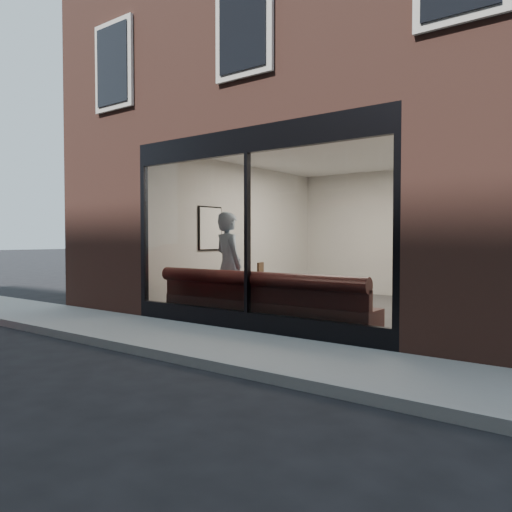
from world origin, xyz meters
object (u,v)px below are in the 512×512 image
Objects in this scene: banquette at (262,314)px; person at (229,266)px; cafe_table_right at (333,281)px; cafe_table_left at (253,276)px; cafe_chair_left at (252,295)px.

person is (-0.98, 0.30, 0.75)m from banquette.
cafe_table_right is (0.79, 0.98, 0.52)m from banquette.
cafe_table_left is 1.63× the size of cafe_chair_left.
cafe_chair_left is (-0.76, 0.95, -0.50)m from cafe_table_left.
person reaches higher than cafe_table_left.
person is 0.76m from cafe_table_left.
banquette is 1.27m from person.
person reaches higher than cafe_table_right.
cafe_table_left reaches higher than cafe_chair_left.
cafe_table_left and cafe_table_right have the same top height.
banquette is 2.63m from cafe_chair_left.
cafe_table_left is at bearing 108.76° from cafe_chair_left.
person is 5.05× the size of cafe_chair_left.
cafe_table_right reaches higher than banquette.
cafe_chair_left is at bearing 158.30° from cafe_table_right.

